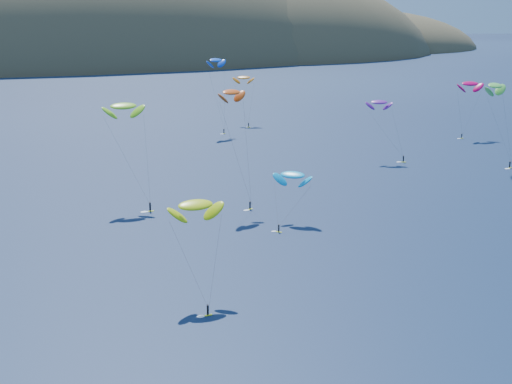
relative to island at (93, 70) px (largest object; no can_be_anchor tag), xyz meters
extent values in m
ellipsoid|color=#3D3526|center=(-19.40, -2.36, -1.86)|extent=(600.00, 300.00, 210.00)
ellipsoid|color=#3D3526|center=(140.60, -22.36, 1.38)|extent=(320.00, 220.00, 156.00)
ellipsoid|color=#3D3526|center=(260.60, 17.64, 5.70)|extent=(240.00, 180.00, 84.00)
cube|color=#E7FF1C|center=(-52.21, -516.02, 10.77)|extent=(1.38, 0.49, 0.07)
cylinder|color=black|center=(-52.21, -516.02, 11.63)|extent=(0.32, 0.32, 1.45)
sphere|color=#8C6047|center=(-52.21, -516.02, 12.47)|extent=(0.24, 0.24, 0.24)
ellipsoid|color=#BAD60E|center=(-51.06, -506.07, 25.40)|extent=(9.17, 4.75, 4.97)
cube|color=#E7FF1C|center=(-48.87, -458.69, 10.78)|extent=(1.68, 0.58, 0.09)
cylinder|color=black|center=(-48.87, -458.69, 11.82)|extent=(0.39, 0.39, 1.77)
sphere|color=#8C6047|center=(-48.87, -458.69, 12.85)|extent=(0.30, 0.30, 0.30)
ellipsoid|color=#7FD21F|center=(-51.82, -447.07, 33.25)|extent=(9.72, 4.97, 5.28)
cube|color=#E7FF1C|center=(-3.85, -372.31, 10.78)|extent=(1.39, 1.06, 0.08)
cylinder|color=black|center=(-3.85, -372.31, 11.65)|extent=(0.33, 0.33, 1.48)
sphere|color=#8C6047|center=(-3.85, -372.31, 12.51)|extent=(0.25, 0.25, 0.25)
ellipsoid|color=#0740C3|center=(-4.68, -366.46, 36.28)|extent=(9.75, 8.14, 4.96)
cube|color=#E7FF1C|center=(-27.12, -482.53, 10.77)|extent=(1.19, 1.15, 0.07)
cylinder|color=black|center=(-27.12, -482.53, 11.58)|extent=(0.30, 0.30, 1.37)
sphere|color=#8C6047|center=(-27.12, -482.53, 12.37)|extent=(0.23, 0.23, 0.23)
ellipsoid|color=#0099D8|center=(-20.84, -474.71, 20.58)|extent=(8.82, 8.60, 4.69)
cube|color=#E7FF1C|center=(31.75, -434.56, 10.78)|extent=(1.57, 1.06, 0.08)
cylinder|color=black|center=(31.75, -434.56, 11.74)|extent=(0.36, 0.36, 1.63)
sphere|color=#8C6047|center=(31.75, -434.56, 12.69)|extent=(0.27, 0.27, 0.27)
ellipsoid|color=#5E158E|center=(27.30, -426.71, 27.69)|extent=(8.32, 6.44, 4.21)
cube|color=#E7FF1C|center=(70.36, -409.32, 10.77)|extent=(1.37, 0.44, 0.08)
cylinder|color=black|center=(70.36, -409.32, 11.63)|extent=(0.32, 0.32, 1.45)
sphere|color=#8C6047|center=(70.36, -409.32, 12.47)|extent=(0.24, 0.24, 0.24)
ellipsoid|color=#B3004C|center=(74.90, -405.68, 29.04)|extent=(9.96, 4.90, 5.48)
cube|color=#E7FF1C|center=(-27.11, -464.92, 10.78)|extent=(1.49, 1.05, 0.08)
cylinder|color=black|center=(-27.11, -464.92, 11.69)|extent=(0.34, 0.34, 1.56)
sphere|color=#8C6047|center=(-27.11, -464.92, 12.59)|extent=(0.26, 0.26, 0.26)
ellipsoid|color=#CD470F|center=(-28.98, -457.73, 36.74)|extent=(8.60, 6.85, 4.36)
cube|color=#E7FF1C|center=(8.83, -363.04, 10.77)|extent=(1.41, 0.99, 0.08)
cylinder|color=black|center=(8.83, -363.04, 11.64)|extent=(0.32, 0.32, 1.47)
sphere|color=#8C6047|center=(8.83, -363.04, 12.50)|extent=(0.25, 0.25, 0.25)
ellipsoid|color=#C56C14|center=(10.78, -351.92, 28.13)|extent=(8.79, 6.99, 4.45)
cube|color=#E7FF1C|center=(56.08, -451.64, 10.78)|extent=(1.62, 1.09, 0.09)
cylinder|color=black|center=(56.08, -451.64, 11.77)|extent=(0.37, 0.37, 1.69)
sphere|color=#8C6047|center=(56.08, -451.64, 12.75)|extent=(0.28, 0.28, 0.28)
ellipsoid|color=#55C545|center=(54.58, -444.26, 33.41)|extent=(10.71, 8.24, 5.42)
camera|label=1|loc=(-79.61, -611.80, 57.07)|focal=50.00mm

